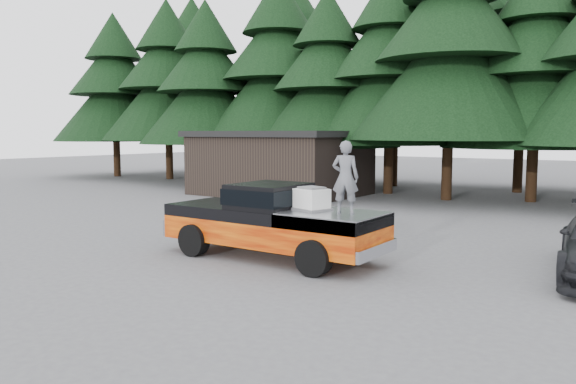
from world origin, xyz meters
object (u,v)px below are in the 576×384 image
Objects in this scene: pickup_truck at (273,233)px; utility_building at (280,162)px; man_on_bed at (345,177)px; air_compressor at (312,200)px.

utility_building is at bearing 124.80° from pickup_truck.
utility_building is (-10.72, 12.41, -0.52)m from man_on_bed.
utility_building is at bearing 145.64° from air_compressor.
utility_building reaches higher than pickup_truck.
pickup_truck is 1.48m from air_compressor.
man_on_bed is (2.11, -0.01, 1.52)m from pickup_truck.
air_compressor is at bearing 1.12° from pickup_truck.
utility_building reaches higher than air_compressor.
pickup_truck is 8.10× the size of air_compressor.
air_compressor is at bearing -51.69° from utility_building.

